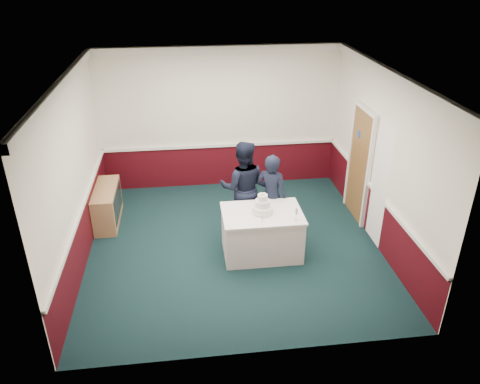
{
  "coord_description": "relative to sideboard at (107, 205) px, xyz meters",
  "views": [
    {
      "loc": [
        -0.76,
        -6.87,
        4.6
      ],
      "look_at": [
        0.1,
        -0.1,
        1.1
      ],
      "focal_mm": 35.0,
      "sensor_mm": 36.0,
      "label": 1
    }
  ],
  "objects": [
    {
      "name": "cake_knife",
      "position": [
        2.69,
        -1.61,
        0.44
      ],
      "size": [
        0.07,
        0.22,
        0.0
      ],
      "primitive_type": "cube",
      "rotation": [
        0.0,
        0.0,
        -0.28
      ],
      "color": "silver",
      "rests_on": "cake_table"
    },
    {
      "name": "cake_table",
      "position": [
        2.72,
        -1.41,
        0.05
      ],
      "size": [
        1.32,
        0.92,
        0.79
      ],
      "color": "white",
      "rests_on": "ground"
    },
    {
      "name": "person_woman",
      "position": [
        2.97,
        -0.85,
        0.44
      ],
      "size": [
        0.69,
        0.62,
        1.57
      ],
      "primitive_type": "imported",
      "rotation": [
        0.0,
        0.0,
        2.6
      ],
      "color": "black",
      "rests_on": "ground"
    },
    {
      "name": "room_shell",
      "position": [
        2.36,
        -0.51,
        1.62
      ],
      "size": [
        5.0,
        5.0,
        3.0
      ],
      "color": "white",
      "rests_on": "ground"
    },
    {
      "name": "champagne_flute",
      "position": [
        3.22,
        -1.69,
        0.58
      ],
      "size": [
        0.05,
        0.05,
        0.21
      ],
      "color": "silver",
      "rests_on": "cake_table"
    },
    {
      "name": "person_man",
      "position": [
        2.5,
        -0.58,
        0.51
      ],
      "size": [
        0.91,
        0.75,
        1.73
      ],
      "primitive_type": "imported",
      "rotation": [
        0.0,
        0.0,
        3.02
      ],
      "color": "black",
      "rests_on": "ground"
    },
    {
      "name": "sideboard",
      "position": [
        0.0,
        0.0,
        0.0
      ],
      "size": [
        0.41,
        1.2,
        0.7
      ],
      "color": "#A57A50",
      "rests_on": "ground"
    },
    {
      "name": "wedding_cake",
      "position": [
        2.72,
        -1.41,
        0.55
      ],
      "size": [
        0.35,
        0.35,
        0.36
      ],
      "color": "white",
      "rests_on": "cake_table"
    },
    {
      "name": "ground",
      "position": [
        2.28,
        -1.12,
        -0.35
      ],
      "size": [
        5.0,
        5.0,
        0.0
      ],
      "primitive_type": "plane",
      "color": "#132F2E",
      "rests_on": "ground"
    }
  ]
}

